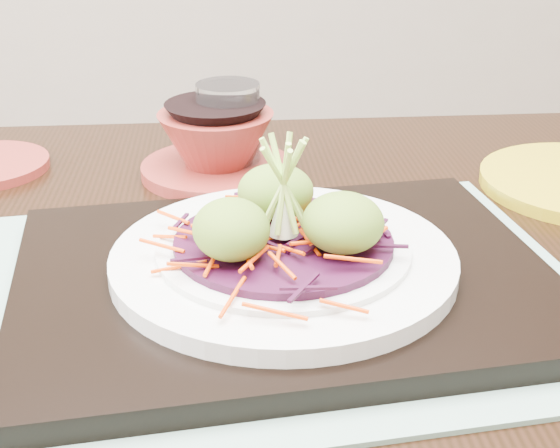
{
  "coord_description": "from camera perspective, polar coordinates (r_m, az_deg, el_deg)",
  "views": [
    {
      "loc": [
        -0.03,
        -0.64,
        1.12
      ],
      "look_at": [
        0.05,
        -0.07,
        0.85
      ],
      "focal_mm": 50.0,
      "sensor_mm": 36.0,
      "label": 1
    }
  ],
  "objects": [
    {
      "name": "cabbage_bed",
      "position": [
        0.61,
        0.26,
        -1.33
      ],
      "size": [
        0.17,
        0.17,
        0.01
      ],
      "primitive_type": "cylinder",
      "color": "#390B27",
      "rests_on": "white_plate"
    },
    {
      "name": "terracotta_bowl_set",
      "position": [
        0.87,
        -4.66,
        5.62
      ],
      "size": [
        0.23,
        0.23,
        0.07
      ],
      "rotation": [
        0.0,
        0.0,
        -0.48
      ],
      "color": "maroon",
      "rests_on": "dining_table"
    },
    {
      "name": "white_plate",
      "position": [
        0.62,
        0.25,
        -2.49
      ],
      "size": [
        0.28,
        0.28,
        0.02
      ],
      "color": "silver",
      "rests_on": "serving_tray"
    },
    {
      "name": "water_glass",
      "position": [
        0.87,
        -3.77,
        7.03
      ],
      "size": [
        0.08,
        0.08,
        0.1
      ],
      "primitive_type": "cylinder",
      "rotation": [
        0.0,
        0.0,
        0.16
      ],
      "color": "white",
      "rests_on": "dining_table"
    },
    {
      "name": "carrot_julienne",
      "position": [
        0.61,
        0.26,
        -0.62
      ],
      "size": [
        0.21,
        0.21,
        0.01
      ],
      "primitive_type": null,
      "color": "#E73D04",
      "rests_on": "cabbage_bed"
    },
    {
      "name": "dining_table",
      "position": [
        0.73,
        0.96,
        -10.5
      ],
      "size": [
        1.32,
        0.92,
        0.8
      ],
      "rotation": [
        0.0,
        0.0,
        -0.06
      ],
      "color": "black",
      "rests_on": "ground"
    },
    {
      "name": "guacamole_scoops",
      "position": [
        0.6,
        0.27,
        0.72
      ],
      "size": [
        0.15,
        0.13,
        0.05
      ],
      "color": "olive",
      "rests_on": "cabbage_bed"
    },
    {
      "name": "scallion_garnish",
      "position": [
        0.6,
        0.26,
        2.59
      ],
      "size": [
        0.06,
        0.06,
        0.1
      ],
      "primitive_type": null,
      "color": "#A6D153",
      "rests_on": "cabbage_bed"
    },
    {
      "name": "placemat",
      "position": [
        0.64,
        0.25,
        -4.91
      ],
      "size": [
        0.51,
        0.41,
        0.0
      ],
      "primitive_type": "cube",
      "rotation": [
        0.0,
        0.0,
        0.06
      ],
      "color": "gray",
      "rests_on": "dining_table"
    },
    {
      "name": "serving_tray",
      "position": [
        0.63,
        0.25,
        -3.99
      ],
      "size": [
        0.44,
        0.34,
        0.02
      ],
      "primitive_type": "cube",
      "rotation": [
        0.0,
        0.0,
        0.06
      ],
      "color": "black",
      "rests_on": "placemat"
    }
  ]
}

